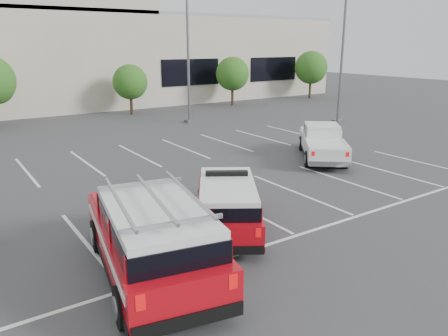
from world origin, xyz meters
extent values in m
plane|color=#3A3A3D|center=(0.00, 0.00, 0.00)|extent=(120.00, 120.00, 0.00)
cube|color=silver|center=(0.00, 4.50, 0.01)|extent=(23.00, 15.00, 0.01)
cube|color=#BEB8A1|center=(0.00, 32.00, 4.00)|extent=(60.00, 15.00, 8.00)
cube|color=gray|center=(0.00, 32.00, 8.15)|extent=(60.00, 15.00, 0.30)
cube|color=#BEB8A1|center=(2.00, 30.50, 9.00)|extent=(14.00, 12.00, 2.00)
cylinder|color=#3F2B19|center=(5.00, 22.00, 0.76)|extent=(0.24, 0.24, 1.51)
sphere|color=#255015|center=(5.00, 22.00, 2.60)|extent=(2.77, 2.77, 2.77)
sphere|color=#255015|center=(5.40, 22.20, 2.18)|extent=(1.85, 1.85, 1.85)
cylinder|color=#3F2B19|center=(15.00, 22.00, 0.84)|extent=(0.24, 0.24, 1.67)
sphere|color=#255015|center=(15.00, 22.00, 2.88)|extent=(3.07, 3.07, 3.07)
sphere|color=#255015|center=(15.40, 22.20, 2.42)|extent=(2.05, 2.05, 2.05)
cylinder|color=#3F2B19|center=(25.00, 22.00, 0.92)|extent=(0.24, 0.24, 1.84)
sphere|color=#255015|center=(25.00, 22.00, 3.16)|extent=(3.37, 3.37, 3.37)
sphere|color=#255015|center=(25.40, 22.20, 2.65)|extent=(2.24, 2.24, 2.24)
cube|color=#59595E|center=(7.00, 16.00, 0.10)|extent=(0.60, 0.60, 0.20)
cylinder|color=#59595E|center=(7.00, 16.00, 5.00)|extent=(0.18, 0.18, 10.00)
cube|color=#59595E|center=(16.00, 10.00, 0.10)|extent=(0.60, 0.60, 0.20)
cylinder|color=#59595E|center=(16.00, 10.00, 5.00)|extent=(0.18, 0.18, 10.00)
cube|color=#A70811|center=(-1.35, -1.13, 0.68)|extent=(4.12, 5.11, 0.75)
cube|color=black|center=(-1.59, -1.51, 1.25)|extent=(3.24, 3.82, 0.39)
cube|color=silver|center=(-1.59, -1.51, 1.52)|extent=(3.18, 3.74, 0.14)
cube|color=black|center=(-1.18, -0.86, 1.66)|extent=(1.25, 0.91, 0.13)
cube|color=silver|center=(7.39, 3.26, 0.70)|extent=(4.81, 5.32, 0.78)
cube|color=black|center=(7.70, 3.64, 1.29)|extent=(2.51, 2.54, 0.41)
cube|color=silver|center=(7.70, 3.64, 1.57)|extent=(2.46, 2.49, 0.15)
cube|color=#A70811|center=(-4.54, -2.51, 0.86)|extent=(3.28, 6.07, 0.95)
cube|color=black|center=(-4.65, -3.07, 1.58)|extent=(2.77, 4.26, 0.50)
cube|color=silver|center=(-4.65, -3.07, 1.92)|extent=(2.71, 4.18, 0.18)
cube|color=#A5A5A8|center=(-4.65, -3.07, 2.23)|extent=(2.76, 3.89, 0.07)
camera|label=1|loc=(-8.50, -11.62, 5.54)|focal=35.00mm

